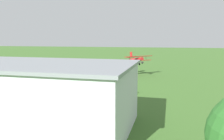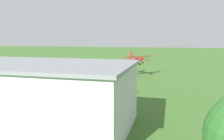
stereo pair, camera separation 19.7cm
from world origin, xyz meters
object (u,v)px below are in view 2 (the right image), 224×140
(hangar, at_px, (16,93))
(person_by_parked_cars, at_px, (134,90))
(person_near_hangar_door, at_px, (52,88))
(person_at_fence_line, at_px, (61,87))
(biplane, at_px, (137,59))

(hangar, distance_m, person_by_parked_cars, 21.67)
(person_by_parked_cars, distance_m, person_near_hangar_door, 16.19)
(hangar, bearing_deg, person_at_fence_line, -81.86)
(biplane, distance_m, person_by_parked_cars, 22.64)
(hangar, height_order, person_near_hangar_door, hangar)
(person_near_hangar_door, bearing_deg, person_at_fence_line, -160.26)
(hangar, bearing_deg, biplane, -103.74)
(hangar, xyz_separation_m, person_at_fence_line, (2.42, -16.95, -3.06))
(hangar, relative_size, person_at_fence_line, 17.83)
(hangar, bearing_deg, person_near_hangar_door, -75.97)
(hangar, distance_m, person_at_fence_line, 17.40)
(person_at_fence_line, height_order, person_by_parked_cars, person_by_parked_cars)
(person_at_fence_line, relative_size, person_near_hangar_door, 0.99)
(biplane, height_order, person_by_parked_cars, biplane)
(biplane, height_order, person_near_hangar_door, biplane)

